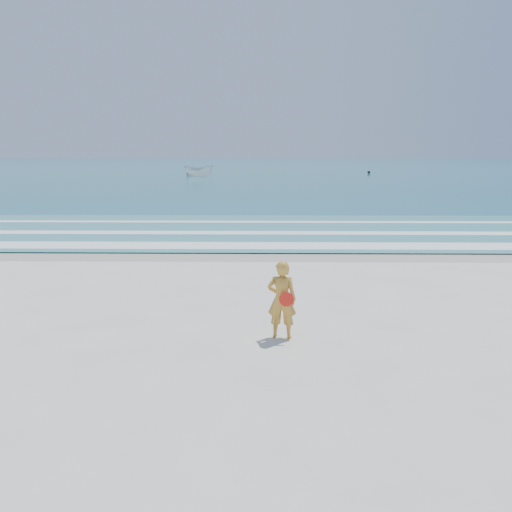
{
  "coord_description": "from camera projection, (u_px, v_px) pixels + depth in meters",
  "views": [
    {
      "loc": [
        0.03,
        -7.71,
        3.49
      ],
      "look_at": [
        -0.15,
        4.0,
        1.0
      ],
      "focal_mm": 35.0,
      "sensor_mm": 36.0,
      "label": 1
    }
  ],
  "objects": [
    {
      "name": "ocean",
      "position": [
        263.0,
        166.0,
        110.96
      ],
      "size": [
        400.0,
        190.0,
        0.04
      ],
      "primitive_type": "cube",
      "color": "#19727F",
      "rests_on": "ground"
    },
    {
      "name": "wet_sand",
      "position": [
        263.0,
        254.0,
        17.07
      ],
      "size": [
        400.0,
        2.4,
        0.0
      ],
      "primitive_type": "cube",
      "color": "#B2A893",
      "rests_on": "ground"
    },
    {
      "name": "woman",
      "position": [
        282.0,
        300.0,
        9.34
      ],
      "size": [
        0.59,
        0.43,
        1.5
      ],
      "color": "gold",
      "rests_on": "ground"
    },
    {
      "name": "foam_mid",
      "position": [
        263.0,
        233.0,
        21.17
      ],
      "size": [
        400.0,
        0.9,
        0.01
      ],
      "primitive_type": "cube",
      "color": "white",
      "rests_on": "shallow"
    },
    {
      "name": "ground",
      "position": [
        261.0,
        365.0,
        8.27
      ],
      "size": [
        400.0,
        400.0,
        0.0
      ],
      "primitive_type": "plane",
      "color": "silver",
      "rests_on": "ground"
    },
    {
      "name": "foam_near",
      "position": [
        263.0,
        246.0,
        18.33
      ],
      "size": [
        400.0,
        1.4,
        0.01
      ],
      "primitive_type": "cube",
      "color": "white",
      "rests_on": "shallow"
    },
    {
      "name": "buoy",
      "position": [
        369.0,
        172.0,
        74.53
      ],
      "size": [
        0.44,
        0.44,
        0.44
      ],
      "primitive_type": "sphere",
      "color": "black",
      "rests_on": "ocean"
    },
    {
      "name": "boat",
      "position": [
        199.0,
        171.0,
        67.25
      ],
      "size": [
        3.95,
        1.68,
        1.5
      ],
      "primitive_type": "imported",
      "rotation": [
        0.0,
        0.0,
        1.63
      ],
      "color": "white",
      "rests_on": "ocean"
    },
    {
      "name": "foam_far",
      "position": [
        263.0,
        222.0,
        24.4
      ],
      "size": [
        400.0,
        0.6,
        0.01
      ],
      "primitive_type": "cube",
      "color": "white",
      "rests_on": "shallow"
    },
    {
      "name": "shallow",
      "position": [
        263.0,
        230.0,
        21.95
      ],
      "size": [
        400.0,
        10.0,
        0.01
      ],
      "primitive_type": "cube",
      "color": "#59B7AD",
      "rests_on": "ocean"
    }
  ]
}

